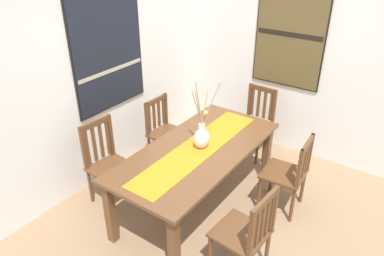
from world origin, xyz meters
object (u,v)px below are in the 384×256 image
(chair_1, at_px, (165,131))
(painting_on_back_wall, at_px, (108,53))
(dining_table, at_px, (198,157))
(chair_0, at_px, (247,232))
(painting_on_side_wall, at_px, (289,40))
(chair_4, at_px, (107,162))
(chair_2, at_px, (255,121))
(chair_3, at_px, (289,173))
(centerpiece_vase, at_px, (202,136))

(chair_1, bearing_deg, painting_on_back_wall, 131.05)
(dining_table, xyz_separation_m, painting_on_back_wall, (0.09, 1.26, 0.84))
(chair_0, bearing_deg, painting_on_side_wall, 16.68)
(chair_4, xyz_separation_m, painting_on_back_wall, (0.54, 0.40, 1.00))
(chair_0, bearing_deg, dining_table, 59.19)
(dining_table, relative_size, painting_on_side_wall, 1.67)
(chair_1, distance_m, chair_2, 1.20)
(chair_1, relative_size, chair_2, 0.96)
(chair_3, bearing_deg, chair_4, 120.38)
(dining_table, bearing_deg, painting_on_back_wall, 86.08)
(chair_1, height_order, chair_2, chair_2)
(centerpiece_vase, distance_m, painting_on_side_wall, 1.79)
(chair_0, xyz_separation_m, painting_on_side_wall, (2.22, 0.67, 1.02))
(chair_3, distance_m, painting_on_back_wall, 2.34)
(centerpiece_vase, height_order, painting_on_back_wall, painting_on_back_wall)
(dining_table, xyz_separation_m, chair_0, (-0.50, -0.85, -0.16))
(chair_1, relative_size, painting_on_side_wall, 0.74)
(chair_1, distance_m, painting_on_side_wall, 1.89)
(painting_on_side_wall, bearing_deg, centerpiece_vase, 174.43)
(chair_2, xyz_separation_m, painting_on_side_wall, (0.36, -0.19, 1.02))
(chair_1, distance_m, chair_3, 1.62)
(chair_2, bearing_deg, centerpiece_vase, -179.01)
(chair_1, bearing_deg, chair_2, -42.73)
(chair_4, distance_m, painting_on_back_wall, 1.20)
(painting_on_back_wall, height_order, painting_on_side_wall, painting_on_back_wall)
(centerpiece_vase, xyz_separation_m, painting_on_side_wall, (1.67, -0.16, 0.63))
(chair_0, height_order, painting_on_side_wall, painting_on_side_wall)
(centerpiece_vase, xyz_separation_m, chair_1, (0.43, 0.84, -0.40))
(chair_2, distance_m, painting_on_side_wall, 1.10)
(chair_0, relative_size, chair_3, 1.03)
(chair_3, bearing_deg, dining_table, 122.97)
(dining_table, height_order, chair_4, chair_4)
(centerpiece_vase, bearing_deg, chair_4, 119.55)
(chair_2, distance_m, painting_on_back_wall, 2.05)
(painting_on_back_wall, bearing_deg, painting_on_side_wall, -41.62)
(chair_1, bearing_deg, chair_4, 177.22)
(chair_1, relative_size, painting_on_back_wall, 0.68)
(centerpiece_vase, relative_size, chair_4, 0.75)
(chair_2, height_order, painting_on_side_wall, painting_on_side_wall)
(chair_3, distance_m, painting_on_side_wall, 1.70)
(chair_1, height_order, painting_on_back_wall, painting_on_back_wall)
(centerpiece_vase, relative_size, painting_on_side_wall, 0.61)
(chair_4, bearing_deg, painting_on_side_wall, -25.68)
(chair_4, height_order, painting_on_side_wall, painting_on_side_wall)
(painting_on_back_wall, bearing_deg, chair_3, -78.19)
(chair_1, bearing_deg, chair_3, -88.53)
(centerpiece_vase, bearing_deg, dining_table, 157.25)
(painting_on_back_wall, bearing_deg, centerpiece_vase, -91.93)
(chair_2, bearing_deg, chair_1, 137.27)
(centerpiece_vase, bearing_deg, painting_on_side_wall, -5.57)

